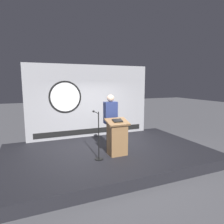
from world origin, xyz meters
TOP-DOWN VIEW (x-y plane):
  - ground_plane at (0.00, 0.00)m, footprint 40.00×40.00m
  - stage_platform at (0.00, 0.00)m, footprint 6.40×4.00m
  - banner_display at (-0.03, 1.85)m, footprint 4.85×0.12m
  - podium at (0.12, -0.45)m, footprint 0.64×0.50m
  - speaker_person at (0.10, 0.03)m, footprint 0.40×0.26m
  - microphone_stand at (-0.51, -0.53)m, footprint 0.24×0.60m

SIDE VIEW (x-z plane):
  - ground_plane at x=0.00m, z-range 0.00..0.00m
  - stage_platform at x=0.00m, z-range 0.00..0.30m
  - microphone_stand at x=-0.51m, z-range 0.10..1.45m
  - podium at x=0.12m, z-range 0.28..1.37m
  - speaker_person at x=0.10m, z-range 0.32..2.09m
  - banner_display at x=-0.03m, z-range 0.29..3.10m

